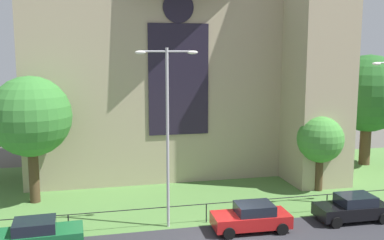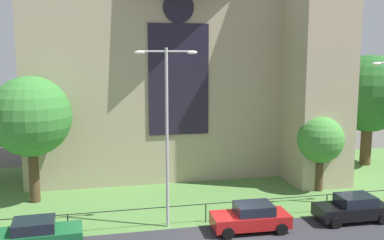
{
  "view_description": "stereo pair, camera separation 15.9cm",
  "coord_description": "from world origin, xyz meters",
  "px_view_note": "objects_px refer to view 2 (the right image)",
  "views": [
    {
      "loc": [
        -6.9,
        -20.76,
        9.59
      ],
      "look_at": [
        -0.28,
        8.0,
        5.11
      ],
      "focal_mm": 41.2,
      "sensor_mm": 36.0,
      "label": 1
    },
    {
      "loc": [
        -6.74,
        -20.79,
        9.59
      ],
      "look_at": [
        -0.28,
        8.0,
        5.11
      ],
      "focal_mm": 41.2,
      "sensor_mm": 36.0,
      "label": 2
    }
  ],
  "objects_px": {
    "parked_car_green": "(38,234)",
    "parked_car_black": "(353,208)",
    "tree_right_far": "(369,94)",
    "streetlamp_near": "(167,118)",
    "tree_right_near": "(321,140)",
    "church_building": "(175,45)",
    "tree_left_near": "(31,117)",
    "parked_car_red": "(251,217)"
  },
  "relations": [
    {
      "from": "tree_right_far",
      "to": "parked_car_black",
      "type": "bearing_deg",
      "value": -126.67
    },
    {
      "from": "tree_right_near",
      "to": "tree_left_near",
      "type": "bearing_deg",
      "value": 174.43
    },
    {
      "from": "tree_left_near",
      "to": "parked_car_black",
      "type": "xyz_separation_m",
      "value": [
        18.32,
        -7.47,
        -4.86
      ]
    },
    {
      "from": "streetlamp_near",
      "to": "parked_car_black",
      "type": "bearing_deg",
      "value": -7.92
    },
    {
      "from": "tree_right_far",
      "to": "streetlamp_near",
      "type": "bearing_deg",
      "value": -152.39
    },
    {
      "from": "tree_right_near",
      "to": "parked_car_red",
      "type": "distance_m",
      "value": 9.55
    },
    {
      "from": "church_building",
      "to": "parked_car_black",
      "type": "height_order",
      "value": "church_building"
    },
    {
      "from": "parked_car_red",
      "to": "church_building",
      "type": "bearing_deg",
      "value": -82.89
    },
    {
      "from": "church_building",
      "to": "tree_left_near",
      "type": "bearing_deg",
      "value": -145.06
    },
    {
      "from": "church_building",
      "to": "streetlamp_near",
      "type": "distance_m",
      "value": 14.43
    },
    {
      "from": "streetlamp_near",
      "to": "parked_car_black",
      "type": "height_order",
      "value": "streetlamp_near"
    },
    {
      "from": "tree_right_far",
      "to": "streetlamp_near",
      "type": "height_order",
      "value": "streetlamp_near"
    },
    {
      "from": "tree_right_near",
      "to": "tree_left_near",
      "type": "relative_size",
      "value": 0.64
    },
    {
      "from": "tree_right_near",
      "to": "streetlamp_near",
      "type": "height_order",
      "value": "streetlamp_near"
    },
    {
      "from": "tree_right_far",
      "to": "tree_left_near",
      "type": "height_order",
      "value": "tree_right_far"
    },
    {
      "from": "church_building",
      "to": "parked_car_green",
      "type": "height_order",
      "value": "church_building"
    },
    {
      "from": "church_building",
      "to": "parked_car_black",
      "type": "distance_m",
      "value": 19.3
    },
    {
      "from": "parked_car_green",
      "to": "parked_car_red",
      "type": "bearing_deg",
      "value": -3.03
    },
    {
      "from": "tree_right_near",
      "to": "parked_car_black",
      "type": "bearing_deg",
      "value": -99.2
    },
    {
      "from": "streetlamp_near",
      "to": "parked_car_black",
      "type": "relative_size",
      "value": 2.33
    },
    {
      "from": "tree_right_near",
      "to": "streetlamp_near",
      "type": "relative_size",
      "value": 0.53
    },
    {
      "from": "tree_right_near",
      "to": "streetlamp_near",
      "type": "distance_m",
      "value": 12.45
    },
    {
      "from": "tree_right_far",
      "to": "streetlamp_near",
      "type": "distance_m",
      "value": 21.56
    },
    {
      "from": "tree_left_near",
      "to": "parked_car_green",
      "type": "height_order",
      "value": "tree_left_near"
    },
    {
      "from": "tree_right_near",
      "to": "streetlamp_near",
      "type": "xyz_separation_m",
      "value": [
        -11.48,
        -4.12,
        2.52
      ]
    },
    {
      "from": "streetlamp_near",
      "to": "parked_car_red",
      "type": "distance_m",
      "value": 7.09
    },
    {
      "from": "parked_car_green",
      "to": "tree_right_far",
      "type": "bearing_deg",
      "value": 21.49
    },
    {
      "from": "tree_right_near",
      "to": "parked_car_red",
      "type": "relative_size",
      "value": 1.24
    },
    {
      "from": "church_building",
      "to": "tree_left_near",
      "type": "relative_size",
      "value": 3.16
    },
    {
      "from": "tree_left_near",
      "to": "church_building",
      "type": "bearing_deg",
      "value": 34.94
    },
    {
      "from": "parked_car_green",
      "to": "church_building",
      "type": "bearing_deg",
      "value": 54.55
    },
    {
      "from": "parked_car_green",
      "to": "parked_car_black",
      "type": "distance_m",
      "value": 17.31
    },
    {
      "from": "church_building",
      "to": "parked_car_black",
      "type": "bearing_deg",
      "value": -63.17
    },
    {
      "from": "tree_right_far",
      "to": "parked_car_green",
      "type": "distance_m",
      "value": 28.76
    },
    {
      "from": "tree_right_near",
      "to": "tree_left_near",
      "type": "height_order",
      "value": "tree_left_near"
    },
    {
      "from": "tree_right_near",
      "to": "parked_car_red",
      "type": "bearing_deg",
      "value": -141.54
    },
    {
      "from": "streetlamp_near",
      "to": "parked_car_red",
      "type": "relative_size",
      "value": 2.32
    },
    {
      "from": "tree_left_near",
      "to": "parked_car_black",
      "type": "relative_size",
      "value": 1.94
    },
    {
      "from": "parked_car_green",
      "to": "parked_car_black",
      "type": "xyz_separation_m",
      "value": [
        17.31,
        -0.07,
        0.0
      ]
    },
    {
      "from": "church_building",
      "to": "streetlamp_near",
      "type": "bearing_deg",
      "value": -102.51
    },
    {
      "from": "tree_right_far",
      "to": "parked_car_green",
      "type": "relative_size",
      "value": 2.23
    },
    {
      "from": "tree_right_far",
      "to": "parked_car_black",
      "type": "relative_size",
      "value": 2.24
    }
  ]
}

